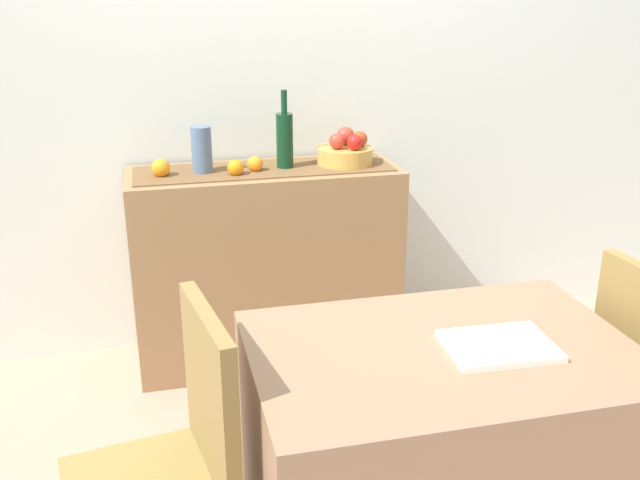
% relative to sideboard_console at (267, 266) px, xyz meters
% --- Properties ---
extents(ground_plane, '(6.40, 6.40, 0.02)m').
position_rel_sideboard_console_xyz_m(ground_plane, '(0.16, -0.92, -0.46)').
color(ground_plane, tan).
rests_on(ground_plane, ground).
extents(room_wall_rear, '(6.40, 0.06, 2.70)m').
position_rel_sideboard_console_xyz_m(room_wall_rear, '(0.16, 0.26, 0.90)').
color(room_wall_rear, silver).
rests_on(room_wall_rear, ground).
extents(sideboard_console, '(1.16, 0.42, 0.89)m').
position_rel_sideboard_console_xyz_m(sideboard_console, '(0.00, 0.00, 0.00)').
color(sideboard_console, '#946E49').
rests_on(sideboard_console, ground).
extents(table_runner, '(1.09, 0.32, 0.01)m').
position_rel_sideboard_console_xyz_m(table_runner, '(0.00, 0.00, 0.45)').
color(table_runner, brown).
rests_on(table_runner, sideboard_console).
extents(fruit_bowl, '(0.24, 0.24, 0.07)m').
position_rel_sideboard_console_xyz_m(fruit_bowl, '(0.36, 0.00, 0.49)').
color(fruit_bowl, gold).
rests_on(fruit_bowl, table_runner).
extents(apple_upper, '(0.08, 0.08, 0.08)m').
position_rel_sideboard_console_xyz_m(apple_upper, '(0.37, 0.05, 0.56)').
color(apple_upper, '#AE382A').
rests_on(apple_upper, fruit_bowl).
extents(apple_front, '(0.07, 0.07, 0.07)m').
position_rel_sideboard_console_xyz_m(apple_front, '(0.39, -0.06, 0.56)').
color(apple_front, red).
rests_on(apple_front, fruit_bowl).
extents(apple_center, '(0.07, 0.07, 0.07)m').
position_rel_sideboard_console_xyz_m(apple_center, '(0.32, -0.02, 0.56)').
color(apple_center, '#BD392B').
rests_on(apple_center, fruit_bowl).
extents(apple_left, '(0.07, 0.07, 0.07)m').
position_rel_sideboard_console_xyz_m(apple_left, '(0.43, 0.00, 0.56)').
color(apple_left, '#AC3D17').
rests_on(apple_left, fruit_bowl).
extents(wine_bottle, '(0.07, 0.07, 0.34)m').
position_rel_sideboard_console_xyz_m(wine_bottle, '(0.09, 0.00, 0.57)').
color(wine_bottle, '#10361E').
rests_on(wine_bottle, sideboard_console).
extents(ceramic_vase, '(0.08, 0.08, 0.20)m').
position_rel_sideboard_console_xyz_m(ceramic_vase, '(-0.26, 0.00, 0.54)').
color(ceramic_vase, slate).
rests_on(ceramic_vase, sideboard_console).
extents(orange_loose_end, '(0.07, 0.07, 0.07)m').
position_rel_sideboard_console_xyz_m(orange_loose_end, '(-0.04, -0.03, 0.48)').
color(orange_loose_end, orange).
rests_on(orange_loose_end, sideboard_console).
extents(orange_loose_far, '(0.07, 0.07, 0.07)m').
position_rel_sideboard_console_xyz_m(orange_loose_far, '(-0.13, -0.07, 0.48)').
color(orange_loose_far, orange).
rests_on(orange_loose_far, sideboard_console).
extents(orange_loose_near_bowl, '(0.08, 0.08, 0.08)m').
position_rel_sideboard_console_xyz_m(orange_loose_near_bowl, '(-0.43, -0.02, 0.48)').
color(orange_loose_near_bowl, orange).
rests_on(orange_loose_near_bowl, sideboard_console).
extents(dining_table, '(1.02, 0.70, 0.74)m').
position_rel_sideboard_console_xyz_m(dining_table, '(0.25, -1.40, -0.08)').
color(dining_table, '#946D52').
rests_on(dining_table, ground).
extents(open_book, '(0.29, 0.22, 0.02)m').
position_rel_sideboard_console_xyz_m(open_book, '(0.39, -1.44, 0.30)').
color(open_book, white).
rests_on(open_book, dining_table).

